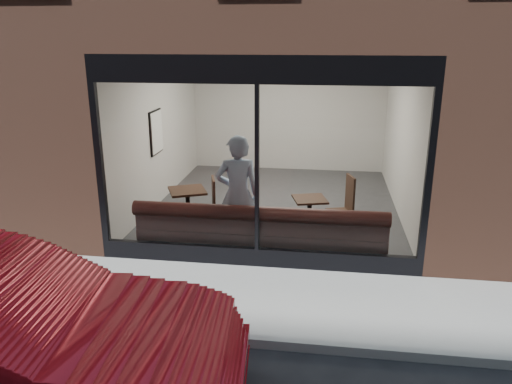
# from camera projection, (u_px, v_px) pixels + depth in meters

# --- Properties ---
(ground) EXTENTS (120.00, 120.00, 0.00)m
(ground) POSITION_uv_depth(u_px,v_px,m) (233.00, 342.00, 5.89)
(ground) COLOR black
(ground) RESTS_ON ground
(sidewalk_near) EXTENTS (40.00, 2.00, 0.01)m
(sidewalk_near) POSITION_uv_depth(u_px,v_px,m) (246.00, 299.00, 6.83)
(sidewalk_near) COLOR gray
(sidewalk_near) RESTS_ON ground
(kerb_near) EXTENTS (40.00, 0.10, 0.12)m
(kerb_near) POSITION_uv_depth(u_px,v_px,m) (232.00, 340.00, 5.82)
(kerb_near) COLOR gray
(kerb_near) RESTS_ON ground
(host_building_pier_left) EXTENTS (2.50, 12.00, 3.20)m
(host_building_pier_left) POSITION_uv_depth(u_px,v_px,m) (150.00, 107.00, 13.46)
(host_building_pier_left) COLOR brown
(host_building_pier_left) RESTS_ON ground
(host_building_pier_right) EXTENTS (2.50, 12.00, 3.20)m
(host_building_pier_right) POSITION_uv_depth(u_px,v_px,m) (438.00, 113.00, 12.46)
(host_building_pier_right) COLOR brown
(host_building_pier_right) RESTS_ON ground
(host_building_backfill) EXTENTS (5.00, 6.00, 3.20)m
(host_building_backfill) POSITION_uv_depth(u_px,v_px,m) (296.00, 96.00, 15.79)
(host_building_backfill) COLOR brown
(host_building_backfill) RESTS_ON ground
(cafe_floor) EXTENTS (6.00, 6.00, 0.00)m
(cafe_floor) POSITION_uv_depth(u_px,v_px,m) (276.00, 204.00, 10.60)
(cafe_floor) COLOR #2D2D30
(cafe_floor) RESTS_ON ground
(cafe_ceiling) EXTENTS (6.00, 6.00, 0.00)m
(cafe_ceiling) POSITION_uv_depth(u_px,v_px,m) (278.00, 49.00, 9.65)
(cafe_ceiling) COLOR white
(cafe_ceiling) RESTS_ON host_building_upper
(cafe_wall_back) EXTENTS (5.00, 0.00, 5.00)m
(cafe_wall_back) POSITION_uv_depth(u_px,v_px,m) (288.00, 110.00, 12.95)
(cafe_wall_back) COLOR beige
(cafe_wall_back) RESTS_ON ground
(cafe_wall_left) EXTENTS (0.00, 6.00, 6.00)m
(cafe_wall_left) POSITION_uv_depth(u_px,v_px,m) (159.00, 128.00, 10.46)
(cafe_wall_left) COLOR beige
(cafe_wall_left) RESTS_ON ground
(cafe_wall_right) EXTENTS (0.00, 6.00, 6.00)m
(cafe_wall_right) POSITION_uv_depth(u_px,v_px,m) (403.00, 134.00, 9.80)
(cafe_wall_right) COLOR beige
(cafe_wall_right) RESTS_ON ground
(storefront_kick) EXTENTS (5.00, 0.10, 0.30)m
(storefront_kick) POSITION_uv_depth(u_px,v_px,m) (257.00, 257.00, 7.78)
(storefront_kick) COLOR black
(storefront_kick) RESTS_ON ground
(storefront_header) EXTENTS (5.00, 0.10, 0.40)m
(storefront_header) POSITION_uv_depth(u_px,v_px,m) (257.00, 70.00, 6.92)
(storefront_header) COLOR black
(storefront_header) RESTS_ON host_building_upper
(storefront_mullion) EXTENTS (0.06, 0.10, 2.50)m
(storefront_mullion) POSITION_uv_depth(u_px,v_px,m) (257.00, 170.00, 7.36)
(storefront_mullion) COLOR black
(storefront_mullion) RESTS_ON storefront_kick
(storefront_glass) EXTENTS (4.80, 0.00, 4.80)m
(storefront_glass) POSITION_uv_depth(u_px,v_px,m) (257.00, 171.00, 7.33)
(storefront_glass) COLOR white
(storefront_glass) RESTS_ON storefront_kick
(banquette) EXTENTS (4.00, 0.55, 0.45)m
(banquette) POSITION_uv_depth(u_px,v_px,m) (260.00, 242.00, 8.13)
(banquette) COLOR #371A14
(banquette) RESTS_ON cafe_floor
(person) EXTENTS (0.80, 0.62, 1.96)m
(person) POSITION_uv_depth(u_px,v_px,m) (238.00, 194.00, 8.12)
(person) COLOR #9AB4D4
(person) RESTS_ON cafe_floor
(cafe_table_left) EXTENTS (0.84, 0.84, 0.04)m
(cafe_table_left) POSITION_uv_depth(u_px,v_px,m) (187.00, 191.00, 9.11)
(cafe_table_left) COLOR black
(cafe_table_left) RESTS_ON cafe_floor
(cafe_table_right) EXTENTS (0.67, 0.67, 0.04)m
(cafe_table_right) POSITION_uv_depth(u_px,v_px,m) (310.00, 199.00, 8.64)
(cafe_table_right) COLOR black
(cafe_table_right) RESTS_ON cafe_floor
(cafe_chair_left) EXTENTS (0.59, 0.59, 0.04)m
(cafe_chair_left) POSITION_uv_depth(u_px,v_px,m) (204.00, 215.00, 9.33)
(cafe_chair_left) COLOR black
(cafe_chair_left) RESTS_ON cafe_floor
(cafe_chair_right) EXTENTS (0.53, 0.53, 0.04)m
(cafe_chair_right) POSITION_uv_depth(u_px,v_px,m) (340.00, 212.00, 9.48)
(cafe_chair_right) COLOR black
(cafe_chair_right) RESTS_ON cafe_floor
(wall_poster) EXTENTS (0.02, 0.63, 0.84)m
(wall_poster) POSITION_uv_depth(u_px,v_px,m) (157.00, 132.00, 10.22)
(wall_poster) COLOR white
(wall_poster) RESTS_ON cafe_wall_left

